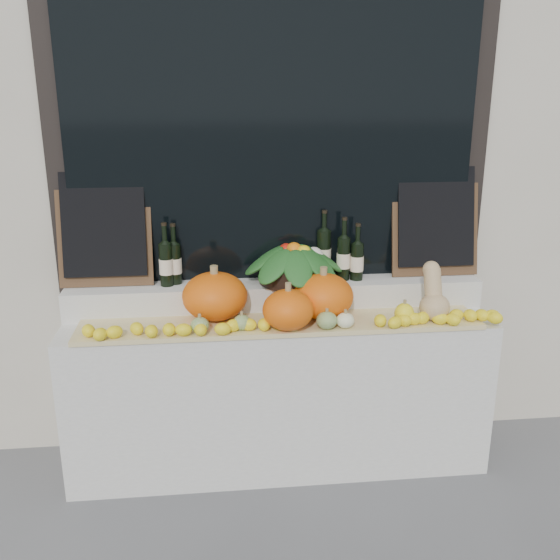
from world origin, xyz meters
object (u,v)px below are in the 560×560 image
object	(u,v)px
pumpkin_right	(323,296)
produce_bowl	(294,263)
pumpkin_left	(215,296)
wine_bottle_tall	(324,253)
butternut_squash	(434,297)

from	to	relation	value
pumpkin_right	produce_bowl	distance (m)	0.28
pumpkin_left	wine_bottle_tall	bearing A→B (deg)	21.75
pumpkin_right	wine_bottle_tall	distance (m)	0.33
pumpkin_left	produce_bowl	size ratio (longest dim) A/B	0.59
pumpkin_right	butternut_squash	distance (m)	0.58
butternut_squash	pumpkin_left	bearing A→B (deg)	173.99
pumpkin_left	pumpkin_right	bearing A→B (deg)	-4.38
pumpkin_right	wine_bottle_tall	world-z (taller)	wine_bottle_tall
butternut_squash	wine_bottle_tall	world-z (taller)	wine_bottle_tall
butternut_squash	produce_bowl	xyz separation A→B (m)	(-0.70, 0.29, 0.13)
butternut_squash	wine_bottle_tall	xyz separation A→B (m)	(-0.52, 0.37, 0.15)
pumpkin_right	pumpkin_left	bearing A→B (deg)	175.62
pumpkin_right	butternut_squash	size ratio (longest dim) A/B	1.08
pumpkin_right	butternut_squash	xyz separation A→B (m)	(0.58, -0.08, 0.00)
pumpkin_right	produce_bowl	size ratio (longest dim) A/B	0.55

